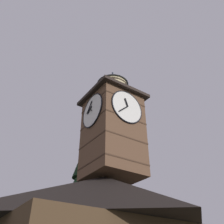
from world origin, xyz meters
The scene contains 3 objects.
clock_tower centered at (-1.29, -2.51, 11.90)m, with size 4.30×4.30×9.59m.
moon centered at (-20.18, -33.00, 12.89)m, with size 1.95×1.95×1.95m.
flying_bird_high centered at (-5.08, -5.79, 20.21)m, with size 0.63×0.62×0.16m.
Camera 1 is at (8.30, 11.44, 2.03)m, focal length 41.18 mm.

